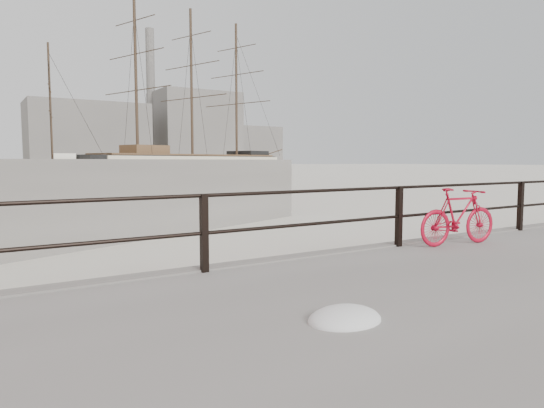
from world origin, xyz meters
TOP-DOWN VIEW (x-y plane):
  - ground at (0.00, 0.00)m, footprint 400.00×400.00m
  - guardrail at (0.00, -0.15)m, footprint 28.00×0.10m
  - bicycle at (-2.56, -0.59)m, footprint 1.63×0.46m
  - barque_black at (28.18, 83.66)m, footprint 59.67×36.49m
  - schooner_mid at (-4.69, 77.01)m, footprint 30.16×16.70m
  - industrial_west at (20.00, 140.00)m, footprint 32.00×18.00m
  - industrial_mid at (55.00, 145.00)m, footprint 26.00×20.00m
  - industrial_east at (78.00, 150.00)m, footprint 20.00×16.00m
  - smokestack at (42.00, 150.00)m, footprint 2.80×2.80m

SIDE VIEW (x-z plane):
  - ground at x=0.00m, z-range 0.00..0.00m
  - barque_black at x=28.18m, z-range -16.16..16.16m
  - schooner_mid at x=-4.69m, z-range -10.28..10.28m
  - bicycle at x=-2.56m, z-range 0.35..1.32m
  - guardrail at x=0.00m, z-range 0.35..1.35m
  - industrial_east at x=78.00m, z-range 0.00..14.00m
  - industrial_west at x=20.00m, z-range 0.00..18.00m
  - industrial_mid at x=55.00m, z-range 0.00..24.00m
  - smokestack at x=42.00m, z-range 0.00..44.00m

